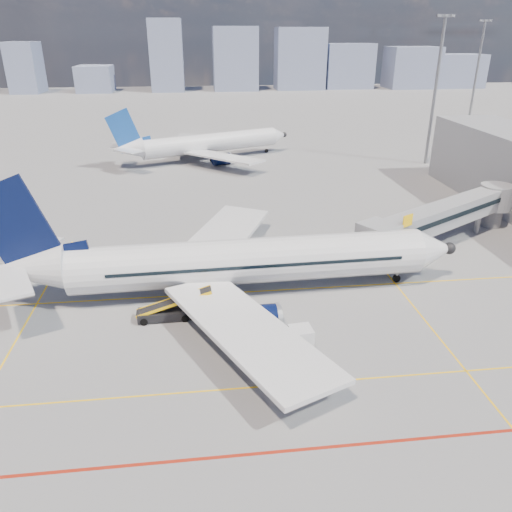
{
  "coord_description": "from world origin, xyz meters",
  "views": [
    {
      "loc": [
        -4.81,
        -33.8,
        22.63
      ],
      "look_at": [
        0.09,
        7.37,
        4.0
      ],
      "focal_mm": 35.0,
      "sensor_mm": 36.0,
      "label": 1
    }
  ],
  "objects_px": {
    "main_aircraft": "(230,263)",
    "cargo_dolly": "(288,341)",
    "second_aircraft": "(204,144)",
    "belt_loader": "(166,312)",
    "ramp_worker": "(304,335)",
    "baggage_tug": "(277,346)"
  },
  "relations": [
    {
      "from": "baggage_tug",
      "to": "cargo_dolly",
      "type": "bearing_deg",
      "value": 20.87
    },
    {
      "from": "cargo_dolly",
      "to": "belt_loader",
      "type": "bearing_deg",
      "value": 140.65
    },
    {
      "from": "cargo_dolly",
      "to": "ramp_worker",
      "type": "xyz_separation_m",
      "value": [
        1.5,
        1.14,
        -0.33
      ]
    },
    {
      "from": "main_aircraft",
      "to": "second_aircraft",
      "type": "distance_m",
      "value": 54.33
    },
    {
      "from": "belt_loader",
      "to": "second_aircraft",
      "type": "bearing_deg",
      "value": 83.12
    },
    {
      "from": "second_aircraft",
      "to": "belt_loader",
      "type": "relative_size",
      "value": 5.34
    },
    {
      "from": "second_aircraft",
      "to": "cargo_dolly",
      "type": "relative_size",
      "value": 8.61
    },
    {
      "from": "baggage_tug",
      "to": "belt_loader",
      "type": "xyz_separation_m",
      "value": [
        -8.65,
        6.34,
        -0.11
      ]
    },
    {
      "from": "cargo_dolly",
      "to": "belt_loader",
      "type": "height_order",
      "value": "belt_loader"
    },
    {
      "from": "belt_loader",
      "to": "ramp_worker",
      "type": "distance_m",
      "value": 12.17
    },
    {
      "from": "second_aircraft",
      "to": "belt_loader",
      "type": "bearing_deg",
      "value": -117.13
    },
    {
      "from": "baggage_tug",
      "to": "ramp_worker",
      "type": "distance_m",
      "value": 2.63
    },
    {
      "from": "second_aircraft",
      "to": "belt_loader",
      "type": "xyz_separation_m",
      "value": [
        -4.67,
        -58.21,
        -2.54
      ]
    },
    {
      "from": "main_aircraft",
      "to": "baggage_tug",
      "type": "height_order",
      "value": "main_aircraft"
    },
    {
      "from": "belt_loader",
      "to": "ramp_worker",
      "type": "relative_size",
      "value": 3.85
    },
    {
      "from": "main_aircraft",
      "to": "cargo_dolly",
      "type": "relative_size",
      "value": 10.77
    },
    {
      "from": "baggage_tug",
      "to": "ramp_worker",
      "type": "xyz_separation_m",
      "value": [
        2.36,
        1.15,
        0.05
      ]
    },
    {
      "from": "main_aircraft",
      "to": "belt_loader",
      "type": "distance_m",
      "value": 7.42
    },
    {
      "from": "main_aircraft",
      "to": "baggage_tug",
      "type": "relative_size",
      "value": 16.1
    },
    {
      "from": "baggage_tug",
      "to": "belt_loader",
      "type": "distance_m",
      "value": 10.72
    },
    {
      "from": "ramp_worker",
      "to": "second_aircraft",
      "type": "bearing_deg",
      "value": 44.18
    },
    {
      "from": "baggage_tug",
      "to": "main_aircraft",
      "type": "bearing_deg",
      "value": 125.9
    }
  ]
}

